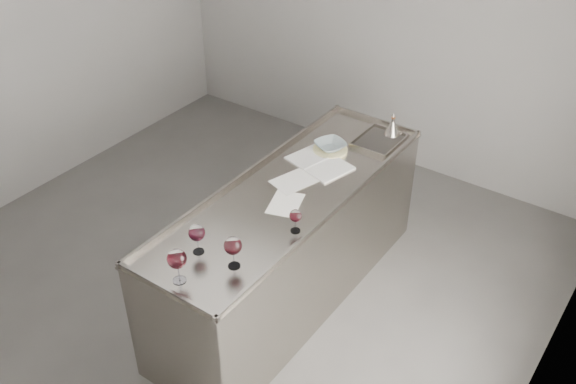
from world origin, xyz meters
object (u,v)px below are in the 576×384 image
Objects in this scene: wine_glass_middle at (177,260)px; wine_glass_small at (296,216)px; counter at (290,245)px; wine_glass_right at (233,246)px; ceramic_bowl at (330,145)px; wine_funnel at (392,128)px; wine_glass_left at (197,234)px; notebook at (319,163)px.

wine_glass_middle reaches higher than wine_glass_small.
wine_glass_middle reaches higher than counter.
wine_glass_right is (0.17, -0.81, 0.61)m from counter.
ceramic_bowl is 1.15× the size of wine_funnel.
ceramic_bowl is 0.55m from wine_funnel.
wine_glass_middle is 1.39× the size of wine_glass_small.
counter is at bearing -100.41° from wine_funnel.
wine_glass_left is 0.61m from wine_glass_small.
notebook is at bearing -108.24° from wine_funnel.
counter reaches higher than notebook.
wine_funnel is (0.26, 0.49, 0.01)m from ceramic_bowl.
wine_funnel is at bearing 84.78° from wine_glass_middle.
ceramic_bowl is (-0.33, 0.93, -0.06)m from wine_glass_small.
wine_glass_small is 0.99m from ceramic_bowl.
counter is 0.79m from ceramic_bowl.
ceramic_bowl is at bearing 92.00° from wine_glass_middle.
wine_glass_middle reaches higher than notebook.
wine_glass_left reaches higher than ceramic_bowl.
wine_glass_left is at bearing -174.90° from wine_glass_right.
counter is 11.10× the size of wine_glass_middle.
notebook is 0.72m from wine_funnel.
ceramic_bowl is (-0.06, 1.67, -0.11)m from wine_glass_middle.
wine_glass_middle is 1.16× the size of wine_funnel.
wine_glass_left is 1.03× the size of wine_funnel.
wine_glass_middle is at bearing -89.96° from counter.
counter is 0.62m from notebook.
wine_glass_middle is 2.17m from wine_funnel.
wine_glass_small is at bearing -50.83° from counter.
notebook is 2.30× the size of ceramic_bowl.
wine_glass_left is at bearing -95.49° from counter.
wine_funnel is at bearing 93.10° from wine_glass_small.
wine_glass_right is 1.89m from wine_funnel.
wine_glass_middle is 0.32m from wine_glass_right.
wine_glass_right is 0.48m from wine_glass_small.
ceramic_bowl is at bearing 99.32° from wine_glass_right.
ceramic_bowl is at bearing 114.31° from notebook.
wine_glass_right reaches higher than wine_glass_left.
wine_glass_right reaches higher than wine_funnel.
counter is 12.53× the size of wine_glass_left.
wine_glass_middle reaches higher than wine_glass_left.
wine_glass_left is at bearing -125.67° from wine_glass_small.
wine_glass_small is 0.84× the size of wine_funnel.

